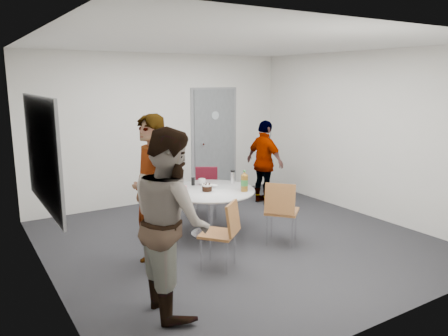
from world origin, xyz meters
TOP-DOWN VIEW (x-y plane):
  - floor at (0.00, 0.00)m, footprint 5.00×5.00m
  - ceiling at (0.00, 0.00)m, footprint 5.00×5.00m
  - wall_back at (0.00, 2.50)m, footprint 5.00×0.00m
  - wall_left at (-2.50, 0.00)m, footprint 0.00×5.00m
  - wall_right at (2.50, 0.00)m, footprint 0.00×5.00m
  - wall_front at (0.00, -2.50)m, footprint 5.00×0.00m
  - door at (1.10, 2.48)m, footprint 1.02×0.17m
  - whiteboard at (-2.46, 0.20)m, footprint 0.04×1.90m
  - table at (-0.18, 0.41)m, footprint 1.30×1.30m
  - chair_near_left at (-0.65, -0.69)m, footprint 0.57×0.58m
  - chair_near_right at (0.40, -0.46)m, footprint 0.62×0.62m
  - chair_far at (0.22, 1.26)m, footprint 0.54×0.55m
  - person_main at (-1.36, -0.18)m, footprint 0.49×0.71m
  - person_left at (-1.58, -1.19)m, footprint 0.77×0.95m
  - person_right at (1.48, 1.32)m, footprint 0.46×0.93m

SIDE VIEW (x-z plane):
  - floor at x=0.00m, z-range 0.00..0.00m
  - chair_far at x=0.22m, z-range 0.08..0.89m
  - chair_near_left at x=-0.65m, z-range 0.09..0.92m
  - chair_near_right at x=0.40m, z-range 0.10..0.99m
  - table at x=-0.18m, z-range 0.09..1.08m
  - person_right at x=1.48m, z-range 0.00..1.52m
  - person_left at x=-1.58m, z-range 0.00..1.81m
  - person_main at x=-1.36m, z-range 0.00..1.86m
  - door at x=1.10m, z-range -0.03..2.09m
  - wall_back at x=0.00m, z-range -1.15..3.85m
  - wall_left at x=-2.50m, z-range -1.15..3.85m
  - wall_right at x=2.50m, z-range -1.15..3.85m
  - wall_front at x=0.00m, z-range -1.15..3.85m
  - whiteboard at x=-2.46m, z-range 0.82..2.08m
  - ceiling at x=0.00m, z-range 2.70..2.70m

